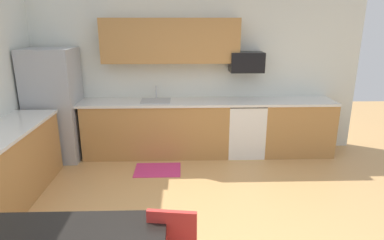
# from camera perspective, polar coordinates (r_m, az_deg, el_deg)

# --- Properties ---
(ground_plane) EXTENTS (12.00, 12.00, 0.00)m
(ground_plane) POSITION_cam_1_polar(r_m,az_deg,el_deg) (3.76, 0.50, -19.37)
(ground_plane) COLOR tan
(wall_back) EXTENTS (5.80, 0.10, 2.70)m
(wall_back) POSITION_cam_1_polar(r_m,az_deg,el_deg) (5.75, -0.51, 8.11)
(wall_back) COLOR silver
(wall_back) RESTS_ON ground
(cabinet_run_back) EXTENTS (2.38, 0.60, 0.90)m
(cabinet_run_back) POSITION_cam_1_polar(r_m,az_deg,el_deg) (5.63, -6.11, -1.59)
(cabinet_run_back) COLOR #AD7A42
(cabinet_run_back) RESTS_ON ground
(cabinet_run_back_right) EXTENTS (1.17, 0.60, 0.90)m
(cabinet_run_back_right) POSITION_cam_1_polar(r_m,az_deg,el_deg) (5.94, 17.39, -1.31)
(cabinet_run_back_right) COLOR #AD7A42
(cabinet_run_back_right) RESTS_ON ground
(cabinet_run_left) EXTENTS (0.60, 2.00, 0.90)m
(cabinet_run_left) POSITION_cam_1_polar(r_m,az_deg,el_deg) (4.75, -29.15, -7.32)
(cabinet_run_left) COLOR #AD7A42
(cabinet_run_left) RESTS_ON ground
(countertop_back) EXTENTS (4.80, 0.64, 0.04)m
(countertop_back) POSITION_cam_1_polar(r_m,az_deg,el_deg) (5.49, -0.42, 3.12)
(countertop_back) COLOR silver
(countertop_back) RESTS_ON cabinet_run_back
(countertop_left) EXTENTS (0.64, 2.00, 0.04)m
(countertop_left) POSITION_cam_1_polar(r_m,az_deg,el_deg) (4.59, -29.97, -1.93)
(countertop_left) COLOR silver
(countertop_left) RESTS_ON cabinet_run_left
(upper_cabinets_back) EXTENTS (2.20, 0.34, 0.70)m
(upper_cabinets_back) POSITION_cam_1_polar(r_m,az_deg,el_deg) (5.47, -3.70, 13.44)
(upper_cabinets_back) COLOR #AD7A42
(refrigerator) EXTENTS (0.76, 0.70, 1.80)m
(refrigerator) POSITION_cam_1_polar(r_m,az_deg,el_deg) (5.79, -22.53, 2.35)
(refrigerator) COLOR #9EA0A5
(refrigerator) RESTS_ON ground
(oven_range) EXTENTS (0.60, 0.60, 0.91)m
(oven_range) POSITION_cam_1_polar(r_m,az_deg,el_deg) (5.71, 8.98, -1.39)
(oven_range) COLOR white
(oven_range) RESTS_ON ground
(microwave) EXTENTS (0.54, 0.36, 0.32)m
(microwave) POSITION_cam_1_polar(r_m,az_deg,el_deg) (5.57, 9.31, 9.80)
(microwave) COLOR black
(sink_basin) EXTENTS (0.48, 0.40, 0.14)m
(sink_basin) POSITION_cam_1_polar(r_m,az_deg,el_deg) (5.51, -6.24, 2.65)
(sink_basin) COLOR #A5A8AD
(sink_basin) RESTS_ON countertop_back
(sink_faucet) EXTENTS (0.02, 0.02, 0.24)m
(sink_faucet) POSITION_cam_1_polar(r_m,az_deg,el_deg) (5.65, -6.15, 4.67)
(sink_faucet) COLOR #B2B5BA
(sink_faucet) RESTS_ON countertop_back
(floor_mat) EXTENTS (0.70, 0.50, 0.01)m
(floor_mat) POSITION_cam_1_polar(r_m,az_deg,el_deg) (5.19, -5.91, -8.52)
(floor_mat) COLOR #CC3372
(floor_mat) RESTS_ON ground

